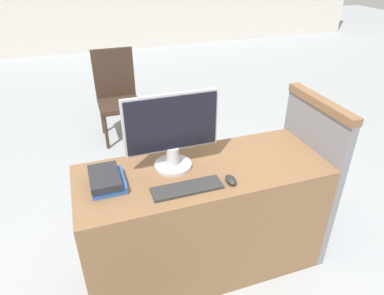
{
  "coord_description": "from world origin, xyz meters",
  "views": [
    {
      "loc": [
        -0.6,
        -1.26,
        1.89
      ],
      "look_at": [
        -0.08,
        0.26,
        0.95
      ],
      "focal_mm": 32.0,
      "sensor_mm": 36.0,
      "label": 1
    }
  ],
  "objects_px": {
    "keyboard": "(187,188)",
    "far_chair": "(117,92)",
    "mouse": "(231,180)",
    "monitor": "(172,131)",
    "book_stack": "(106,180)"
  },
  "relations": [
    {
      "from": "keyboard",
      "to": "mouse",
      "type": "xyz_separation_m",
      "value": [
        0.24,
        -0.02,
        0.01
      ]
    },
    {
      "from": "monitor",
      "to": "mouse",
      "type": "xyz_separation_m",
      "value": [
        0.25,
        -0.26,
        -0.22
      ]
    },
    {
      "from": "mouse",
      "to": "far_chair",
      "type": "bearing_deg",
      "value": 98.16
    },
    {
      "from": "far_chair",
      "to": "monitor",
      "type": "bearing_deg",
      "value": -140.9
    },
    {
      "from": "book_stack",
      "to": "far_chair",
      "type": "bearing_deg",
      "value": 81.11
    },
    {
      "from": "book_stack",
      "to": "monitor",
      "type": "bearing_deg",
      "value": 9.77
    },
    {
      "from": "book_stack",
      "to": "far_chair",
      "type": "relative_size",
      "value": 0.25
    },
    {
      "from": "keyboard",
      "to": "book_stack",
      "type": "relative_size",
      "value": 1.58
    },
    {
      "from": "mouse",
      "to": "far_chair",
      "type": "relative_size",
      "value": 0.1
    },
    {
      "from": "keyboard",
      "to": "far_chair",
      "type": "xyz_separation_m",
      "value": [
        -0.08,
        2.23,
        -0.26
      ]
    },
    {
      "from": "monitor",
      "to": "book_stack",
      "type": "xyz_separation_m",
      "value": [
        -0.39,
        -0.07,
        -0.2
      ]
    },
    {
      "from": "mouse",
      "to": "keyboard",
      "type": "bearing_deg",
      "value": 175.55
    },
    {
      "from": "monitor",
      "to": "book_stack",
      "type": "bearing_deg",
      "value": -170.23
    },
    {
      "from": "mouse",
      "to": "book_stack",
      "type": "relative_size",
      "value": 0.39
    },
    {
      "from": "mouse",
      "to": "monitor",
      "type": "bearing_deg",
      "value": 134.34
    }
  ]
}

